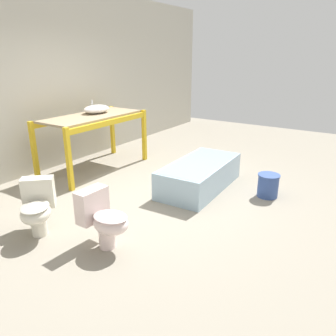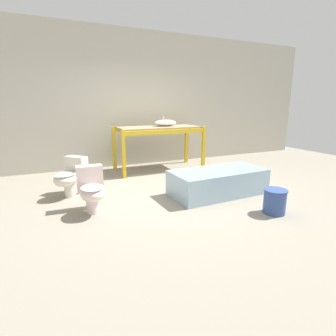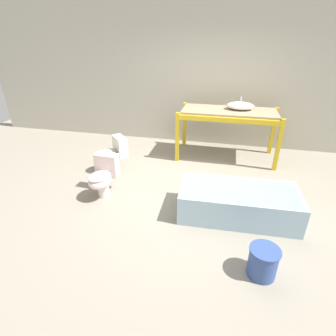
% 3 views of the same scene
% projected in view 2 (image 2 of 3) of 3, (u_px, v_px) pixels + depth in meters
% --- Properties ---
extents(ground_plane, '(12.00, 12.00, 0.00)m').
position_uv_depth(ground_plane, '(165.00, 192.00, 4.60)').
color(ground_plane, gray).
extents(warehouse_wall_rear, '(10.80, 0.08, 3.20)m').
position_uv_depth(warehouse_wall_rear, '(126.00, 100.00, 6.30)').
color(warehouse_wall_rear, '#B2AD9E').
rests_on(warehouse_wall_rear, ground_plane).
extents(shelving_rack, '(1.96, 0.91, 1.00)m').
position_uv_depth(shelving_rack, '(159.00, 133.00, 6.00)').
color(shelving_rack, gold).
rests_on(shelving_rack, ground_plane).
extents(sink_basin, '(0.53, 0.38, 0.23)m').
position_uv_depth(sink_basin, '(165.00, 123.00, 6.11)').
color(sink_basin, white).
rests_on(sink_basin, shelving_rack).
extents(bathtub_main, '(1.64, 0.81, 0.42)m').
position_uv_depth(bathtub_main, '(218.00, 180.00, 4.43)').
color(bathtub_main, '#99B7CC').
rests_on(bathtub_main, ground_plane).
extents(toilet_near, '(0.37, 0.58, 0.64)m').
position_uv_depth(toilet_near, '(91.00, 189.00, 3.65)').
color(toilet_near, silver).
rests_on(toilet_near, ground_plane).
extents(toilet_far, '(0.65, 0.64, 0.64)m').
position_uv_depth(toilet_far, '(70.00, 176.00, 4.31)').
color(toilet_far, silver).
rests_on(toilet_far, ground_plane).
extents(bucket_white, '(0.32, 0.32, 0.35)m').
position_uv_depth(bucket_white, '(275.00, 201.00, 3.65)').
color(bucket_white, '#334C8C').
rests_on(bucket_white, ground_plane).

